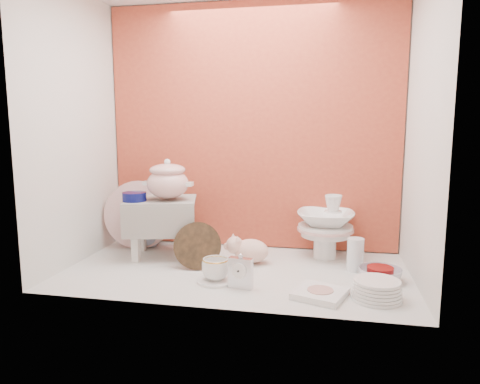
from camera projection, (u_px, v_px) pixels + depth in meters
The scene contains 17 objects.
ground at pixel (236, 270), 2.35m from camera, with size 1.80×1.80×0.00m, color silver.
niche_shell at pixel (242, 94), 2.38m from camera, with size 1.86×1.03×1.53m.
step_stool at pixel (162, 227), 2.59m from camera, with size 0.40×0.34×0.34m, color silver, non-canonical shape.
soup_tureen at pixel (168, 179), 2.51m from camera, with size 0.28×0.28×0.24m, color white, non-canonical shape.
cobalt_bowl at pixel (134, 197), 2.49m from camera, with size 0.14×0.14×0.05m, color #0A0F4F.
floral_platter at pixel (139, 215), 2.74m from camera, with size 0.43×0.05×0.43m, color white, non-canonical shape.
blue_white_vase at pixel (146, 228), 2.82m from camera, with size 0.22×0.22×0.23m, color white.
lacquer_tray at pixel (197, 246), 2.37m from camera, with size 0.26×0.10×0.25m, color black, non-canonical shape.
mantel_clock at pixel (241, 271), 2.08m from camera, with size 0.11×0.04×0.17m, color silver.
plush_pig at pixel (251, 250), 2.46m from camera, with size 0.25×0.17×0.15m, color beige.
teacup_saucer at pixel (216, 281), 2.17m from camera, with size 0.19×0.19×0.01m, color white.
gold_rim_teacup at pixel (216, 269), 2.16m from camera, with size 0.14×0.14×0.11m, color white.
lattice_dish at pixel (320, 293), 1.99m from camera, with size 0.21×0.21×0.03m, color white.
dinner_plate_stack at pixel (377, 289), 1.95m from camera, with size 0.22×0.22×0.09m, color white.
crystal_bowl at pixel (380, 275), 2.19m from camera, with size 0.21×0.21×0.07m, color silver.
clear_glass_vase at pixel (355, 255), 2.33m from camera, with size 0.09×0.09×0.18m, color silver.
porcelain_tower at pixel (325, 226), 2.55m from camera, with size 0.33×0.33×0.37m, color white, non-canonical shape.
Camera 1 is at (0.47, -2.21, 0.77)m, focal length 33.05 mm.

